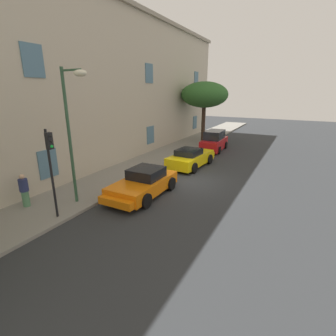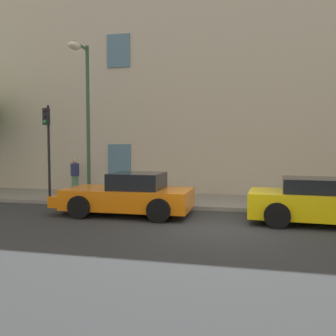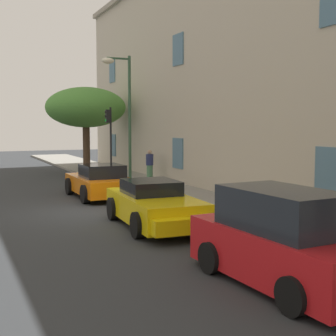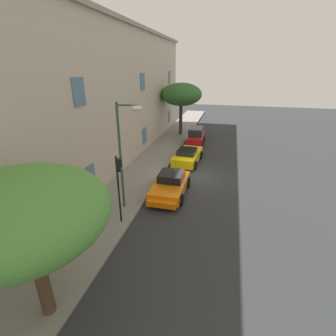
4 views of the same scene
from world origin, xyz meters
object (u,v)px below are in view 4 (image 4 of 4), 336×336
object	(u,v)px
street_lamp	(126,139)
pedestrian_admiring	(85,204)
sportscar_yellow_flank	(188,155)
tree_midblock	(181,95)
sportscar_red_lead	(170,186)
traffic_light	(119,179)
hatchback_parked	(196,137)
tree_near_kerb	(25,213)

from	to	relation	value
street_lamp	pedestrian_admiring	distance (m)	4.23
sportscar_yellow_flank	tree_midblock	bearing A→B (deg)	15.51
sportscar_red_lead	sportscar_yellow_flank	world-z (taller)	sportscar_red_lead
traffic_light	pedestrian_admiring	bearing A→B (deg)	89.48
tree_midblock	hatchback_parked	bearing A→B (deg)	-145.22
hatchback_parked	tree_near_kerb	size ratio (longest dim) A/B	0.79
street_lamp	tree_midblock	bearing A→B (deg)	1.77
sportscar_yellow_flank	tree_midblock	distance (m)	10.32
sportscar_yellow_flank	street_lamp	bearing A→B (deg)	167.19
sportscar_red_lead	street_lamp	world-z (taller)	street_lamp
sportscar_red_lead	tree_midblock	size ratio (longest dim) A/B	0.74
hatchback_parked	tree_midblock	size ratio (longest dim) A/B	0.67
hatchback_parked	traffic_light	bearing A→B (deg)	173.81
sportscar_red_lead	pedestrian_admiring	size ratio (longest dim) A/B	2.89
tree_near_kerb	hatchback_parked	bearing A→B (deg)	-5.34
sportscar_red_lead	traffic_light	xyz separation A→B (m)	(-3.84, 1.69, 2.07)
sportscar_yellow_flank	tree_midblock	size ratio (longest dim) A/B	0.78
hatchback_parked	tree_near_kerb	xyz separation A→B (m)	(-21.23, 1.99, 3.19)
tree_midblock	pedestrian_admiring	xyz separation A→B (m)	(-19.18, 1.50, -3.95)
street_lamp	hatchback_parked	bearing A→B (deg)	-7.37
tree_near_kerb	pedestrian_admiring	bearing A→B (deg)	19.10
tree_near_kerb	pedestrian_admiring	xyz separation A→B (m)	(5.50, 1.90, -3.11)
sportscar_red_lead	tree_midblock	bearing A→B (deg)	8.79
sportscar_red_lead	tree_midblock	xyz separation A→B (m)	(15.35, 2.38, 4.25)
tree_near_kerb	traffic_light	xyz separation A→B (m)	(5.48, -0.28, -1.34)
sportscar_red_lead	street_lamp	bearing A→B (deg)	142.09
tree_near_kerb	tree_midblock	xyz separation A→B (m)	(24.68, 0.40, 0.84)
tree_midblock	traffic_light	world-z (taller)	tree_midblock
street_lamp	pedestrian_admiring	bearing A→B (deg)	125.80
hatchback_parked	traffic_light	size ratio (longest dim) A/B	1.09
sportscar_yellow_flank	tree_near_kerb	bearing A→B (deg)	172.31
sportscar_red_lead	hatchback_parked	world-z (taller)	hatchback_parked
sportscar_red_lead	tree_midblock	distance (m)	16.11
sportscar_yellow_flank	tree_near_kerb	distance (m)	16.13
tree_near_kerb	traffic_light	size ratio (longest dim) A/B	1.37
sportscar_yellow_flank	pedestrian_admiring	world-z (taller)	pedestrian_admiring
hatchback_parked	tree_midblock	distance (m)	5.81
tree_near_kerb	pedestrian_admiring	distance (m)	6.60
sportscar_red_lead	street_lamp	distance (m)	4.74
hatchback_parked	tree_near_kerb	distance (m)	21.56
traffic_light	pedestrian_admiring	distance (m)	2.81
pedestrian_admiring	sportscar_yellow_flank	bearing A→B (deg)	-21.62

